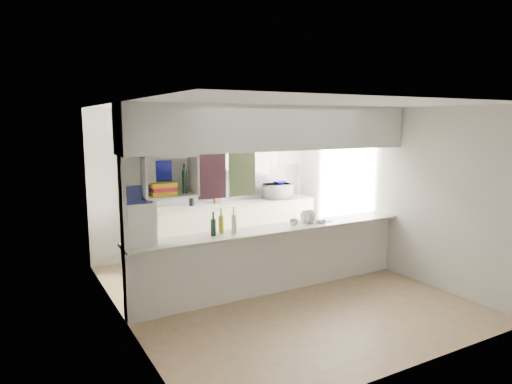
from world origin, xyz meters
TOP-DOWN VIEW (x-y plane):
  - floor at (0.00, 0.00)m, footprint 4.80×4.80m
  - ceiling at (0.00, 0.00)m, footprint 4.80×4.80m
  - wall_back at (0.00, 2.40)m, footprint 4.20×0.00m
  - wall_left at (-2.10, 0.00)m, footprint 0.00×4.80m
  - wall_right at (2.10, 0.00)m, footprint 0.00×4.80m
  - servery_partition at (-0.17, 0.00)m, footprint 4.20×0.50m
  - cubby_shelf at (-1.57, -0.06)m, footprint 0.65×0.35m
  - kitchen_run at (0.16, 2.14)m, footprint 3.60×0.63m
  - microwave at (1.33, 2.06)m, footprint 0.57×0.44m
  - bowl at (1.35, 2.03)m, footprint 0.23×0.23m
  - dish_rack at (0.61, 0.03)m, footprint 0.42×0.34m
  - cup at (0.26, -0.08)m, footprint 0.15×0.15m
  - wine_bottles at (-0.78, 0.04)m, footprint 0.37×0.15m
  - plastic_tubs at (0.64, 0.00)m, footprint 0.49×0.21m
  - utensil_jar at (-0.39, 2.15)m, footprint 0.10×0.10m
  - knife_block at (0.11, 2.18)m, footprint 0.11×0.09m

SIDE VIEW (x-z plane):
  - floor at x=0.00m, z-range 0.00..0.00m
  - kitchen_run at x=0.16m, z-range -0.29..1.95m
  - plastic_tubs at x=0.64m, z-range 0.92..0.98m
  - cup at x=0.26m, z-range 0.94..1.03m
  - utensil_jar at x=-0.39m, z-range 0.92..1.06m
  - dish_rack at x=0.61m, z-range 0.90..1.10m
  - knife_block at x=0.11m, z-range 0.92..1.13m
  - wine_bottles at x=-0.78m, z-range 0.87..1.22m
  - microwave at x=1.33m, z-range 0.92..1.21m
  - bowl at x=1.35m, z-range 1.21..1.26m
  - wall_back at x=0.00m, z-range -0.80..3.40m
  - wall_left at x=-2.10m, z-range -1.10..3.70m
  - wall_right at x=2.10m, z-range -1.10..3.70m
  - servery_partition at x=-0.17m, z-range 0.36..2.96m
  - cubby_shelf at x=-1.57m, z-range 1.46..1.96m
  - ceiling at x=0.00m, z-range 2.60..2.60m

